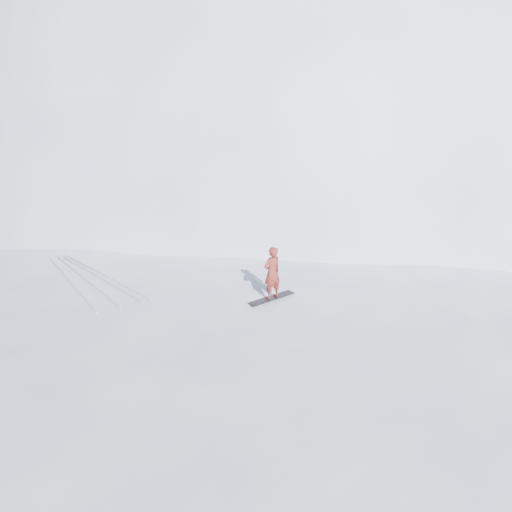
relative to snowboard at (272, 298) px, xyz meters
The scene contains 8 objects.
ground 3.80m from the snowboard, behind, with size 400.00×400.00×0.00m, color white.
near_ridge 4.04m from the snowboard, 126.09° to the left, with size 36.00×28.00×4.80m, color white.
summit_peak 32.04m from the snowboard, 53.30° to the left, with size 60.00×56.00×56.00m, color white.
peak_shoulder 21.00m from the snowboard, 70.12° to the left, with size 28.00×24.00×18.00m, color white.
wind_bumps 4.57m from the snowboard, 153.39° to the left, with size 16.00×14.40×1.00m.
snowboard is the anchor object (origin of this frame).
snowboarder 0.85m from the snowboard, ahead, with size 0.61×0.40×1.68m, color maroon.
board_tracks 6.60m from the snowboard, 134.98° to the left, with size 2.35×5.97×0.04m.
Camera 1 is at (-3.94, -10.68, 8.49)m, focal length 32.00 mm.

